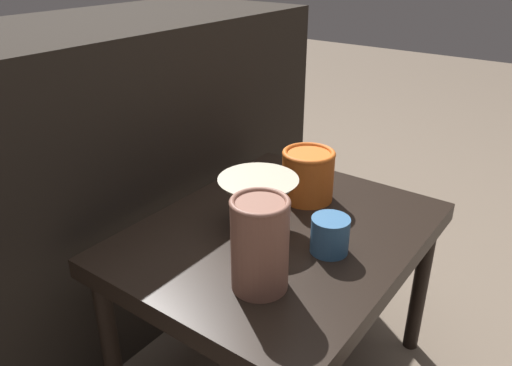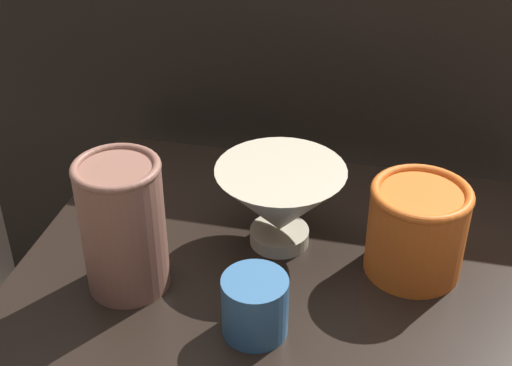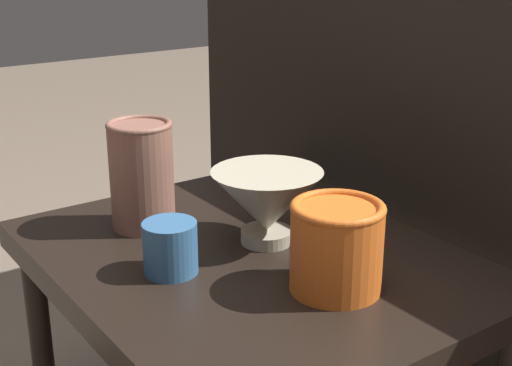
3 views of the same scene
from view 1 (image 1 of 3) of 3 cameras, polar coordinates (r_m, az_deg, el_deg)
name	(u,v)px [view 1 (image 1 of 3)]	position (r m, az deg, el deg)	size (l,w,h in m)	color
table	(280,248)	(1.04, 2.71, -7.43)	(0.64, 0.51, 0.41)	black
couch_backdrop	(101,171)	(1.39, -17.29, 1.30)	(1.24, 0.50, 0.76)	black
bowl	(258,200)	(0.99, 0.25, -1.95)	(0.16, 0.16, 0.11)	#B2A88E
vase_textured_left	(260,243)	(0.81, 0.44, -6.91)	(0.10, 0.10, 0.16)	brown
vase_colorful_right	(308,174)	(1.11, 5.96, 1.02)	(0.12, 0.12, 0.12)	orange
cup	(330,235)	(0.94, 8.44, -5.90)	(0.07, 0.07, 0.07)	#33608E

